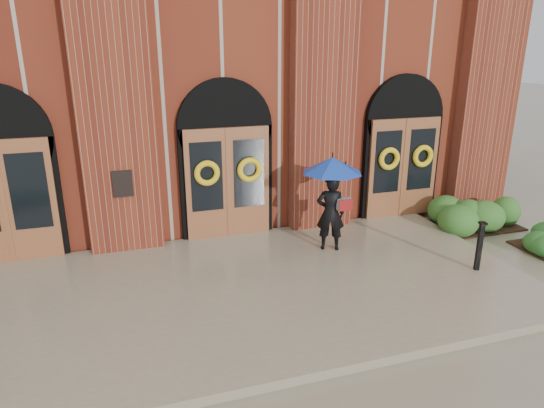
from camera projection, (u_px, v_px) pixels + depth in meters
name	position (u px, v px, depth m)	size (l,w,h in m)	color
ground	(264.00, 295.00, 8.84)	(90.00, 90.00, 0.00)	gray
landing	(261.00, 288.00, 8.95)	(10.00, 5.30, 0.15)	gray
church_building	(183.00, 72.00, 15.67)	(16.20, 12.53, 7.00)	maroon
man_with_umbrella	(332.00, 186.00, 10.05)	(1.65, 1.65, 2.02)	black
metal_post	(480.00, 245.00, 9.35)	(0.17, 0.17, 0.99)	black
hedge_wall_right	(461.00, 215.00, 11.93)	(2.78, 1.11, 0.71)	#2F5E21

